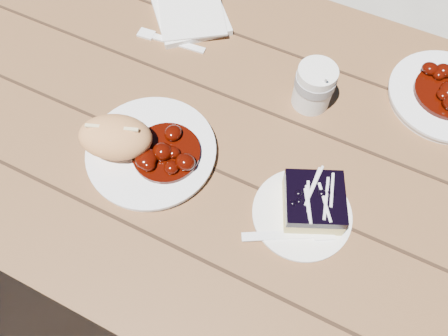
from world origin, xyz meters
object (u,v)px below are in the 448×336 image
at_px(picnic_table, 186,155).
at_px(dessert_plate, 302,214).
at_px(bread_roll, 116,137).
at_px(second_plate, 445,96).
at_px(main_plate, 152,152).
at_px(blueberry_cake, 314,202).
at_px(coffee_cup, 314,87).

height_order(picnic_table, dessert_plate, dessert_plate).
distance_m(bread_roll, second_plate, 0.64).
distance_m(dessert_plate, second_plate, 0.39).
bearing_deg(main_plate, bread_roll, -160.02).
bearing_deg(blueberry_cake, main_plate, 160.42).
xyz_separation_m(coffee_cup, second_plate, (0.24, 0.12, -0.04)).
relative_size(picnic_table, dessert_plate, 12.13).
xyz_separation_m(picnic_table, bread_roll, (-0.06, -0.12, 0.21)).
bearing_deg(picnic_table, second_plate, 30.16).
height_order(bread_roll, blueberry_cake, bread_roll).
height_order(bread_roll, coffee_cup, coffee_cup).
relative_size(main_plate, second_plate, 1.06).
bearing_deg(dessert_plate, blueberry_cake, 56.31).
bearing_deg(main_plate, dessert_plate, 1.65).
distance_m(picnic_table, second_plate, 0.55).
relative_size(dessert_plate, second_plate, 0.75).
xyz_separation_m(dessert_plate, coffee_cup, (-0.07, 0.24, 0.04)).
height_order(blueberry_cake, coffee_cup, coffee_cup).
xyz_separation_m(bread_roll, second_plate, (0.51, 0.39, -0.04)).
bearing_deg(second_plate, dessert_plate, -114.57).
bearing_deg(coffee_cup, bread_roll, -136.21).
bearing_deg(picnic_table, bread_roll, -115.06).
distance_m(picnic_table, dessert_plate, 0.35).
height_order(bread_roll, second_plate, bread_roll).
bearing_deg(second_plate, bread_roll, -142.95).
height_order(picnic_table, coffee_cup, coffee_cup).
distance_m(bread_roll, coffee_cup, 0.38).
height_order(picnic_table, blueberry_cake, blueberry_cake).
relative_size(main_plate, blueberry_cake, 1.82).
bearing_deg(coffee_cup, main_plate, -132.09).
distance_m(dessert_plate, coffee_cup, 0.25).
relative_size(picnic_table, second_plate, 9.10).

